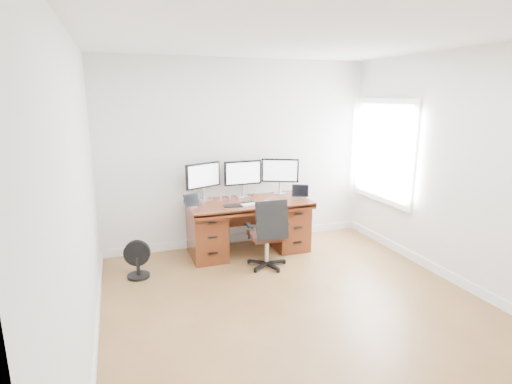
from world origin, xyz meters
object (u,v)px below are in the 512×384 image
object	(u,v)px
desk	(248,224)
keyboard	(250,204)
floor_fan	(138,260)
office_chair	(268,245)
monitor_center	(243,174)

from	to	relation	value
desk	keyboard	xyz separation A→B (m)	(-0.04, -0.22, 0.36)
desk	floor_fan	bearing A→B (deg)	-166.51
floor_fan	keyboard	distance (m)	1.61
desk	office_chair	size ratio (longest dim) A/B	1.82
office_chair	monitor_center	bearing A→B (deg)	95.79
office_chair	floor_fan	bearing A→B (deg)	172.97
desk	keyboard	world-z (taller)	keyboard
office_chair	keyboard	bearing A→B (deg)	105.55
floor_fan	office_chair	bearing A→B (deg)	5.20
desk	keyboard	bearing A→B (deg)	-100.95
keyboard	office_chair	bearing A→B (deg)	-87.43
office_chair	keyboard	size ratio (longest dim) A/B	3.72
desk	office_chair	bearing A→B (deg)	-84.82
office_chair	keyboard	xyz separation A→B (m)	(-0.10, 0.41, 0.45)
floor_fan	monitor_center	world-z (taller)	monitor_center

